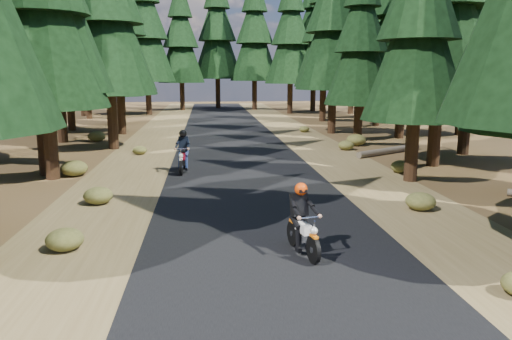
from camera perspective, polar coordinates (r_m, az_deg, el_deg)
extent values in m
plane|color=#423117|center=(13.62, 0.63, -5.74)|extent=(120.00, 120.00, 0.00)
cube|color=black|center=(18.45, -1.09, -1.29)|extent=(6.00, 100.00, 0.01)
cube|color=brown|center=(18.66, -15.32, -1.55)|extent=(3.20, 100.00, 0.01)
cube|color=brown|center=(19.36, 12.61, -0.98)|extent=(3.20, 100.00, 0.01)
cylinder|color=black|center=(20.04, -22.71, 6.55)|extent=(0.51, 0.51, 5.34)
cone|color=black|center=(20.12, -23.43, 16.06)|extent=(4.54, 4.54, 6.68)
cylinder|color=black|center=(19.07, 17.56, 5.46)|extent=(0.48, 0.48, 4.52)
cone|color=black|center=(19.04, 18.06, 13.94)|extent=(3.84, 3.84, 5.65)
cylinder|color=black|center=(20.90, -23.38, 8.13)|extent=(0.56, 0.56, 6.43)
cylinder|color=black|center=(22.59, 19.99, 7.76)|extent=(0.53, 0.53, 5.84)
cone|color=black|center=(22.73, 20.61, 16.97)|extent=(4.96, 4.96, 7.30)
cylinder|color=black|center=(26.54, 23.04, 8.57)|extent=(0.56, 0.56, 6.43)
cone|color=black|center=(26.74, 23.71, 17.19)|extent=(5.47, 5.47, 8.04)
cylinder|color=black|center=(27.33, -16.24, 8.28)|extent=(0.53, 0.53, 5.72)
cone|color=black|center=(27.43, -16.65, 15.76)|extent=(4.86, 4.86, 7.15)
cylinder|color=black|center=(28.37, 11.66, 7.35)|extent=(0.48, 0.48, 4.51)
cone|color=black|center=(28.35, 11.88, 13.04)|extent=(3.83, 3.83, 5.64)
cone|color=black|center=(28.51, 12.05, 17.12)|extent=(2.93, 2.93, 4.06)
cylinder|color=black|center=(30.96, -21.56, 8.82)|extent=(0.55, 0.55, 6.37)
cone|color=black|center=(31.13, -22.09, 16.14)|extent=(5.41, 5.41, 7.96)
cylinder|color=black|center=(32.09, 16.32, 9.28)|extent=(0.56, 0.56, 6.47)
cone|color=black|center=(32.26, 16.71, 16.47)|extent=(5.50, 5.50, 8.09)
cylinder|color=black|center=(34.20, -15.24, 8.71)|extent=(0.53, 0.53, 5.64)
cone|color=black|center=(34.27, -15.55, 14.60)|extent=(4.79, 4.79, 7.05)
cylinder|color=black|center=(33.78, 8.74, 9.10)|extent=(0.53, 0.53, 5.83)
cone|color=black|center=(33.87, 8.93, 15.27)|extent=(4.95, 4.95, 7.29)
cylinder|color=black|center=(37.41, -20.53, 8.41)|extent=(0.52, 0.52, 5.45)
cone|color=black|center=(37.46, -20.88, 13.61)|extent=(4.63, 4.63, 6.81)
cone|color=black|center=(37.69, -21.15, 17.32)|extent=(3.54, 3.54, 4.90)
cylinder|color=black|center=(39.36, 13.66, 8.27)|extent=(0.48, 0.48, 4.61)
cone|color=black|center=(39.34, 13.86, 12.46)|extent=(3.92, 3.92, 5.77)
cone|color=black|center=(39.47, 14.00, 15.48)|extent=(3.00, 3.00, 4.15)
cylinder|color=black|center=(41.01, -15.24, 8.15)|extent=(0.48, 0.48, 4.42)
cone|color=black|center=(40.99, -15.44, 12.01)|extent=(3.76, 3.76, 5.52)
cone|color=black|center=(41.09, -15.58, 14.78)|extent=(2.87, 2.87, 3.98)
cone|color=black|center=(41.28, -15.73, 17.53)|extent=(1.99, 1.99, 3.31)
cylinder|color=black|center=(42.54, 7.68, 9.43)|extent=(0.53, 0.53, 5.76)
cone|color=black|center=(42.61, 7.81, 14.27)|extent=(4.90, 4.90, 7.21)
cone|color=black|center=(42.84, 7.90, 17.74)|extent=(3.75, 3.75, 5.19)
cylinder|color=black|center=(46.92, -18.67, 8.46)|extent=(0.49, 0.49, 4.75)
cone|color=black|center=(46.92, -18.89, 12.08)|extent=(4.04, 4.04, 5.93)
cone|color=black|center=(47.03, -19.06, 14.68)|extent=(3.09, 3.09, 4.27)
cone|color=black|center=(47.24, -19.23, 17.26)|extent=(2.14, 2.14, 3.56)
cylinder|color=black|center=(47.34, 12.24, 9.35)|extent=(0.53, 0.53, 5.66)
cone|color=black|center=(47.39, 12.42, 13.63)|extent=(4.81, 4.81, 7.07)
cone|color=black|center=(47.59, 12.55, 16.69)|extent=(3.68, 3.68, 5.09)
cylinder|color=black|center=(36.83, -24.31, 8.86)|extent=(0.56, 0.56, 6.40)
cone|color=black|center=(36.98, -24.81, 15.05)|extent=(5.44, 5.44, 8.00)
cylinder|color=black|center=(41.57, 14.81, 9.30)|extent=(0.54, 0.54, 6.00)
cone|color=black|center=(41.66, 15.07, 14.45)|extent=(5.10, 5.10, 7.50)
cone|color=black|center=(41.93, 15.26, 18.13)|extent=(3.90, 3.90, 5.40)
cylinder|color=black|center=(35.09, 22.48, 8.28)|extent=(0.52, 0.52, 5.60)
cone|color=black|center=(35.15, 22.90, 13.98)|extent=(4.76, 4.76, 7.00)
cylinder|color=black|center=(50.28, -12.25, 9.85)|extent=(0.56, 0.56, 6.40)
cone|color=black|center=(50.39, -12.44, 14.40)|extent=(5.44, 5.44, 8.00)
cone|color=black|center=(50.66, -12.58, 17.65)|extent=(4.16, 4.16, 5.76)
cylinder|color=black|center=(50.69, 3.92, 9.85)|extent=(0.54, 0.54, 6.00)
cone|color=black|center=(50.76, 3.98, 14.09)|extent=(5.10, 5.10, 7.50)
cone|color=black|center=(50.98, 4.02, 17.12)|extent=(3.90, 3.90, 5.40)
cylinder|color=black|center=(53.66, -15.13, 9.99)|extent=(0.57, 0.57, 6.80)
cone|color=black|center=(53.79, -15.36, 14.51)|extent=(5.78, 5.78, 8.50)
cone|color=black|center=(54.09, -15.53, 17.75)|extent=(4.42, 4.42, 6.12)
cylinder|color=black|center=(54.20, 6.57, 10.08)|extent=(0.56, 0.56, 6.40)
cone|color=black|center=(54.30, 6.66, 14.31)|extent=(5.44, 5.44, 8.00)
cone|color=black|center=(54.55, 6.73, 17.33)|extent=(4.16, 4.16, 5.76)
cylinder|color=black|center=(56.04, -8.46, 9.86)|extent=(0.54, 0.54, 6.00)
cone|color=black|center=(56.10, -8.57, 13.69)|extent=(5.10, 5.10, 7.50)
cone|color=black|center=(56.30, -8.65, 16.43)|extent=(3.90, 3.90, 5.40)
cylinder|color=black|center=(56.24, -0.17, 10.18)|extent=(0.56, 0.56, 6.40)
cone|color=black|center=(56.33, -0.17, 14.25)|extent=(5.44, 5.44, 8.00)
cone|color=black|center=(56.58, -0.18, 17.16)|extent=(4.16, 4.16, 5.76)
cylinder|color=black|center=(58.99, -4.39, 10.37)|extent=(0.57, 0.57, 6.80)
cone|color=black|center=(59.11, -4.46, 14.50)|extent=(5.78, 5.78, 8.50)
cone|color=black|center=(59.38, -4.50, 17.44)|extent=(4.42, 4.42, 6.12)
cylinder|color=black|center=(50.33, -19.25, 9.04)|extent=(0.52, 0.52, 5.60)
cone|color=black|center=(50.37, -19.50, 13.02)|extent=(4.76, 4.76, 7.00)
cone|color=black|center=(50.55, -19.69, 15.87)|extent=(3.64, 3.64, 5.04)
cylinder|color=black|center=(51.07, 10.86, 9.69)|extent=(0.54, 0.54, 6.00)
cone|color=black|center=(51.14, 11.02, 13.89)|extent=(5.10, 5.10, 7.50)
cone|color=black|center=(51.36, 11.13, 16.90)|extent=(3.90, 3.90, 5.40)
cylinder|color=#4C4233|center=(25.72, 15.01, 2.16)|extent=(4.10, 2.81, 0.32)
ellipsoid|color=#474C1E|center=(28.19, 11.39, 3.39)|extent=(1.08, 1.08, 0.65)
ellipsoid|color=#474C1E|center=(12.09, -21.02, -7.42)|extent=(0.84, 0.84, 0.50)
ellipsoid|color=#474C1E|center=(20.83, 16.28, 0.37)|extent=(0.84, 0.84, 0.50)
ellipsoid|color=#474C1E|center=(20.62, -20.07, 0.19)|extent=(1.02, 1.02, 0.61)
ellipsoid|color=#474C1E|center=(15.31, 18.30, -3.42)|extent=(0.87, 0.87, 0.52)
ellipsoid|color=#474C1E|center=(25.28, -13.16, 2.21)|extent=(0.70, 0.70, 0.42)
ellipsoid|color=#474C1E|center=(30.90, -17.75, 3.69)|extent=(1.01, 1.01, 0.61)
ellipsoid|color=#474C1E|center=(34.35, 5.53, 4.68)|extent=(0.70, 0.70, 0.42)
ellipsoid|color=#474C1E|center=(26.50, 10.27, 2.80)|extent=(0.83, 0.83, 0.50)
ellipsoid|color=#474C1E|center=(15.96, -17.60, -2.80)|extent=(0.87, 0.87, 0.52)
cube|color=black|center=(10.85, 5.44, -4.27)|extent=(0.39, 0.28, 0.51)
sphere|color=red|center=(10.76, 5.48, -2.36)|extent=(0.34, 0.34, 0.28)
cube|color=black|center=(20.15, -8.38, 2.94)|extent=(0.40, 0.26, 0.55)
sphere|color=black|center=(20.10, -8.42, 4.07)|extent=(0.33, 0.33, 0.31)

